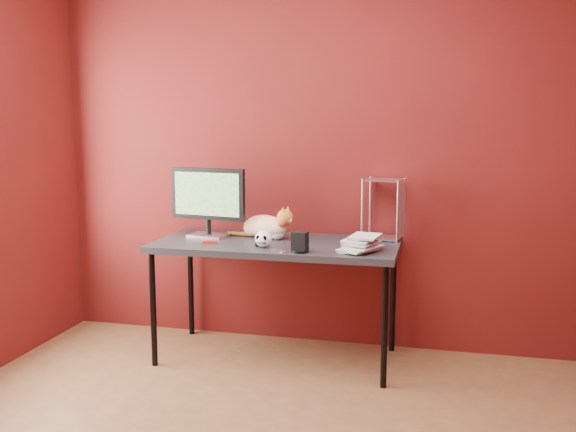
% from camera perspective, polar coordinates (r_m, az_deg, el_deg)
% --- Properties ---
extents(room, '(3.52, 3.52, 2.61)m').
position_cam_1_polar(room, '(2.54, -5.62, 7.22)').
color(room, brown).
rests_on(room, ground).
extents(desk, '(1.50, 0.70, 0.75)m').
position_cam_1_polar(desk, '(3.98, -1.02, -3.03)').
color(desk, black).
rests_on(desk, ground).
extents(monitor, '(0.51, 0.20, 0.44)m').
position_cam_1_polar(monitor, '(4.13, -7.14, 1.54)').
color(monitor, '#BABBBF').
rests_on(monitor, desk).
extents(cat, '(0.46, 0.28, 0.22)m').
position_cam_1_polar(cat, '(4.09, -1.98, -0.92)').
color(cat, orange).
rests_on(cat, desk).
extents(skull_mug, '(0.10, 0.10, 0.10)m').
position_cam_1_polar(skull_mug, '(3.80, -2.19, -2.03)').
color(skull_mug, white).
rests_on(skull_mug, desk).
extents(speaker, '(0.10, 0.10, 0.12)m').
position_cam_1_polar(speaker, '(3.66, 1.06, -2.39)').
color(speaker, black).
rests_on(speaker, desk).
extents(book_stack, '(0.25, 0.27, 1.07)m').
position_cam_1_polar(book_stack, '(3.69, 5.60, 5.21)').
color(book_stack, beige).
rests_on(book_stack, desk).
extents(wire_rack, '(0.25, 0.22, 0.39)m').
position_cam_1_polar(wire_rack, '(4.07, 8.47, 0.63)').
color(wire_rack, '#BABBBF').
rests_on(wire_rack, desk).
extents(pocket_knife, '(0.09, 0.04, 0.02)m').
position_cam_1_polar(pocket_knife, '(3.94, -6.94, -2.34)').
color(pocket_knife, '#AD1B0D').
rests_on(pocket_knife, desk).
extents(black_gadget, '(0.05, 0.03, 0.02)m').
position_cam_1_polar(black_gadget, '(3.84, -2.52, -2.52)').
color(black_gadget, black).
rests_on(black_gadget, desk).
extents(washer, '(0.04, 0.04, 0.00)m').
position_cam_1_polar(washer, '(3.67, -0.41, -3.21)').
color(washer, '#BABBBF').
rests_on(washer, desk).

